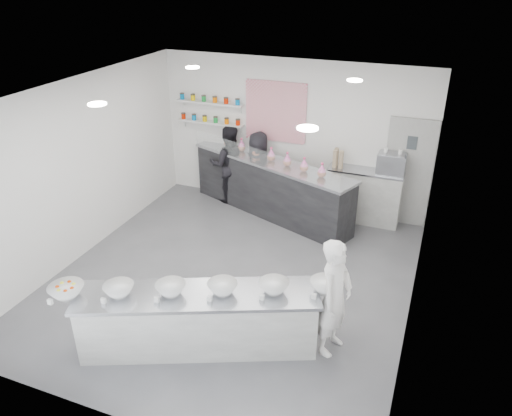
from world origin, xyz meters
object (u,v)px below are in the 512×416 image
at_px(prep_counter, 199,320).
at_px(woman_prep, 335,298).
at_px(espresso_ledge, 363,196).
at_px(espresso_machine, 391,164).
at_px(back_bar, 271,188).
at_px(staff_right, 258,170).
at_px(staff_left, 229,164).

bearing_deg(prep_counter, woman_prep, -3.25).
relative_size(espresso_ledge, espresso_machine, 2.79).
distance_m(espresso_machine, woman_prep, 3.81).
relative_size(back_bar, espresso_machine, 7.16).
xyz_separation_m(prep_counter, staff_right, (-0.82, 4.27, 0.37)).
bearing_deg(espresso_ledge, woman_prep, -85.32).
height_order(prep_counter, woman_prep, woman_prep).
distance_m(woman_prep, staff_right, 4.41).
bearing_deg(espresso_ledge, prep_counter, -106.84).
bearing_deg(staff_left, prep_counter, 85.30).
height_order(back_bar, espresso_ledge, back_bar).
distance_m(prep_counter, espresso_ledge, 4.58).
bearing_deg(back_bar, prep_counter, -62.22).
distance_m(staff_left, staff_right, 0.66).
relative_size(back_bar, espresso_ledge, 2.56).
bearing_deg(staff_left, staff_right, 156.18).
height_order(prep_counter, back_bar, back_bar).
xyz_separation_m(back_bar, espresso_ledge, (1.78, 0.37, -0.04)).
bearing_deg(staff_left, back_bar, 142.48).
xyz_separation_m(espresso_ledge, staff_right, (-2.15, -0.12, 0.27)).
bearing_deg(espresso_ledge, staff_left, -177.63).
bearing_deg(back_bar, staff_right, 166.99).
xyz_separation_m(woman_prep, staff_left, (-3.12, 3.67, 0.01)).
bearing_deg(staff_right, espresso_ledge, 178.67).
distance_m(prep_counter, staff_left, 4.53).
relative_size(espresso_machine, staff_right, 0.32).
relative_size(back_bar, woman_prep, 2.25).
height_order(prep_counter, staff_right, staff_right).
bearing_deg(staff_left, woman_prep, 106.53).
xyz_separation_m(espresso_machine, woman_prep, (-0.14, -3.78, -0.44)).
xyz_separation_m(espresso_ledge, woman_prep, (0.31, -3.78, 0.28)).
xyz_separation_m(back_bar, staff_left, (-1.03, 0.25, 0.25)).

